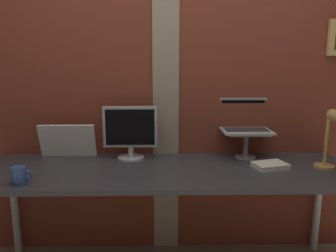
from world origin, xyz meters
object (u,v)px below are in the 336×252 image
Objects in this scene: monitor at (130,130)px; laptop at (244,122)px; desk_lamp at (332,133)px; whiteboard_panel at (68,141)px; coffee_mug at (19,175)px.

laptop is at bearing 4.99° from monitor.
laptop is at bearing 141.64° from desk_lamp.
desk_lamp is at bearing -10.53° from whiteboard_panel.
whiteboard_panel reaches higher than coffee_mug.
monitor is at bearing 167.32° from desk_lamp.
laptop reaches higher than coffee_mug.
laptop is 1.23m from whiteboard_panel.
monitor is 0.74m from coffee_mug.
whiteboard_panel is at bearing -178.33° from laptop.
monitor is 0.80m from laptop.
coffee_mug is (-0.56, -0.47, -0.15)m from monitor.
desk_lamp is 1.80m from coffee_mug.
laptop is 0.89× the size of desk_lamp.
whiteboard_panel is at bearing 169.47° from desk_lamp.
monitor reaches higher than coffee_mug.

